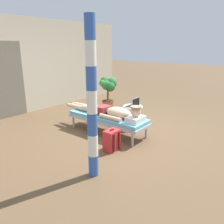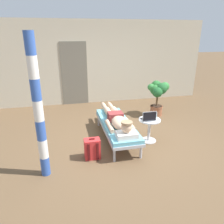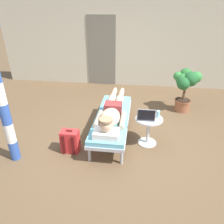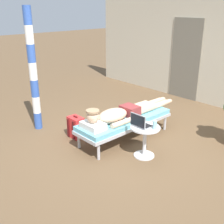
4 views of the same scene
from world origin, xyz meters
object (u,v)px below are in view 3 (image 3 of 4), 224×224
drink_glass (158,114)px  laptop (146,117)px  porch_post (0,94)px  lounge_chair (112,118)px  potted_plant (186,85)px  backpack (70,141)px  side_table (148,126)px  person_reclining (112,112)px

drink_glass → laptop: bearing=-155.1°
laptop → porch_post: (-2.13, -0.68, 0.58)m
laptop → lounge_chair: bearing=155.6°
potted_plant → laptop: bearing=-121.0°
lounge_chair → laptop: laptop is taller
drink_glass → backpack: size_ratio=0.32×
side_table → backpack: size_ratio=1.23×
backpack → potted_plant: size_ratio=0.42×
backpack → potted_plant: (2.18, 1.87, 0.47)m
porch_post → backpack: bearing=20.7°
backpack → potted_plant: 2.91m
potted_plant → person_reclining: bearing=-139.5°
backpack → porch_post: (-0.86, -0.32, 0.97)m
potted_plant → porch_post: size_ratio=0.43×
backpack → drink_glass: bearing=17.0°
laptop → person_reclining: bearing=161.8°
porch_post → side_table: bearing=18.4°
lounge_chair → drink_glass: (0.83, -0.18, 0.24)m
side_table → drink_glass: 0.28m
backpack → porch_post: bearing=-159.3°
porch_post → drink_glass: bearing=18.3°
lounge_chair → laptop: (0.62, -0.28, 0.24)m
porch_post → laptop: bearing=17.7°
drink_glass → porch_post: 2.53m
potted_plant → backpack: bearing=-139.4°
drink_glass → porch_post: size_ratio=0.06×
backpack → potted_plant: potted_plant is taller
backpack → porch_post: porch_post is taller
person_reclining → side_table: person_reclining is taller
lounge_chair → backpack: (-0.65, -0.64, -0.15)m
person_reclining → side_table: (0.68, -0.15, -0.16)m
potted_plant → porch_post: 3.78m
drink_glass → porch_post: (-2.34, -0.77, 0.58)m
drink_glass → backpack: (-1.48, -0.45, -0.39)m
lounge_chair → side_table: 0.72m
potted_plant → porch_post: (-3.04, -2.19, 0.50)m
potted_plant → porch_post: bearing=-144.2°
person_reclining → drink_glass: bearing=-7.4°
person_reclining → drink_glass: (0.83, -0.11, 0.07)m
drink_glass → backpack: drink_glass is taller
porch_post → person_reclining: bearing=30.4°
drink_glass → side_table: bearing=-162.9°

